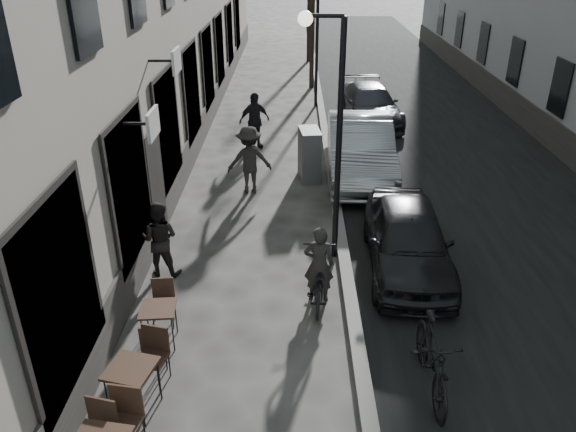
{
  "coord_description": "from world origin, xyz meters",
  "views": [
    {
      "loc": [
        -0.91,
        -4.6,
        6.32
      ],
      "look_at": [
        -1.0,
        4.36,
        1.8
      ],
      "focal_mm": 35.0,
      "sensor_mm": 36.0,
      "label": 1
    }
  ],
  "objects_px": {
    "bicycle": "(318,278)",
    "car_mid": "(360,148)",
    "bistro_set_c": "(159,321)",
    "car_far": "(370,104)",
    "streetlamp_near": "(331,116)",
    "moped": "(432,358)",
    "pedestrian_far": "(254,121)",
    "pedestrian_mid": "(249,160)",
    "bistro_set_b": "(133,384)",
    "utility_cabinet": "(309,155)",
    "pedestrian_near": "(160,239)",
    "streetlamp_far": "(313,25)",
    "car_near": "(408,239)"
  },
  "relations": [
    {
      "from": "bicycle",
      "to": "car_mid",
      "type": "distance_m",
      "value": 6.38
    },
    {
      "from": "car_mid",
      "to": "bistro_set_c",
      "type": "bearing_deg",
      "value": -117.15
    },
    {
      "from": "bistro_set_c",
      "to": "car_far",
      "type": "xyz_separation_m",
      "value": [
        5.11,
        12.81,
        0.21
      ]
    },
    {
      "from": "car_mid",
      "to": "streetlamp_near",
      "type": "bearing_deg",
      "value": -102.5
    },
    {
      "from": "streetlamp_near",
      "to": "moped",
      "type": "relative_size",
      "value": 2.56
    },
    {
      "from": "car_mid",
      "to": "pedestrian_far",
      "type": "bearing_deg",
      "value": 145.09
    },
    {
      "from": "pedestrian_mid",
      "to": "car_far",
      "type": "height_order",
      "value": "pedestrian_mid"
    },
    {
      "from": "streetlamp_near",
      "to": "bistro_set_b",
      "type": "xyz_separation_m",
      "value": [
        -3.04,
        -4.46,
        -2.68
      ]
    },
    {
      "from": "utility_cabinet",
      "to": "car_mid",
      "type": "relative_size",
      "value": 0.29
    },
    {
      "from": "pedestrian_near",
      "to": "moped",
      "type": "bearing_deg",
      "value": 152.98
    },
    {
      "from": "streetlamp_far",
      "to": "bistro_set_b",
      "type": "bearing_deg",
      "value": -100.47
    },
    {
      "from": "bistro_set_b",
      "to": "pedestrian_far",
      "type": "height_order",
      "value": "pedestrian_far"
    },
    {
      "from": "bicycle",
      "to": "pedestrian_near",
      "type": "height_order",
      "value": "pedestrian_near"
    },
    {
      "from": "utility_cabinet",
      "to": "pedestrian_far",
      "type": "distance_m",
      "value": 3.14
    },
    {
      "from": "pedestrian_mid",
      "to": "car_near",
      "type": "xyz_separation_m",
      "value": [
        3.54,
        -3.89,
        -0.23
      ]
    },
    {
      "from": "pedestrian_near",
      "to": "car_mid",
      "type": "height_order",
      "value": "car_mid"
    },
    {
      "from": "streetlamp_far",
      "to": "pedestrian_far",
      "type": "bearing_deg",
      "value": -111.59
    },
    {
      "from": "streetlamp_far",
      "to": "bistro_set_c",
      "type": "relative_size",
      "value": 3.46
    },
    {
      "from": "bistro_set_c",
      "to": "pedestrian_near",
      "type": "height_order",
      "value": "pedestrian_near"
    },
    {
      "from": "bistro_set_b",
      "to": "streetlamp_far",
      "type": "bearing_deg",
      "value": 93.33
    },
    {
      "from": "utility_cabinet",
      "to": "bistro_set_b",
      "type": "bearing_deg",
      "value": -114.92
    },
    {
      "from": "streetlamp_far",
      "to": "pedestrian_near",
      "type": "xyz_separation_m",
      "value": [
        -3.43,
        -12.72,
        -2.35
      ]
    },
    {
      "from": "streetlamp_far",
      "to": "car_mid",
      "type": "bearing_deg",
      "value": -81.01
    },
    {
      "from": "bistro_set_b",
      "to": "bicycle",
      "type": "xyz_separation_m",
      "value": [
        2.8,
        2.84,
        -0.01
      ]
    },
    {
      "from": "bistro_set_b",
      "to": "pedestrian_far",
      "type": "bearing_deg",
      "value": 98.56
    },
    {
      "from": "pedestrian_near",
      "to": "pedestrian_mid",
      "type": "height_order",
      "value": "pedestrian_mid"
    },
    {
      "from": "bistro_set_c",
      "to": "pedestrian_near",
      "type": "relative_size",
      "value": 0.91
    },
    {
      "from": "streetlamp_far",
      "to": "car_far",
      "type": "xyz_separation_m",
      "value": [
        2.12,
        -2.13,
        -2.51
      ]
    },
    {
      "from": "pedestrian_near",
      "to": "streetlamp_far",
      "type": "bearing_deg",
      "value": -97.79
    },
    {
      "from": "streetlamp_far",
      "to": "moped",
      "type": "distance_m",
      "value": 16.26
    },
    {
      "from": "streetlamp_near",
      "to": "car_near",
      "type": "distance_m",
      "value": 3.0
    },
    {
      "from": "bicycle",
      "to": "moped",
      "type": "xyz_separation_m",
      "value": [
        1.62,
        -2.38,
        0.12
      ]
    },
    {
      "from": "pedestrian_near",
      "to": "car_near",
      "type": "bearing_deg",
      "value": -169.87
    },
    {
      "from": "streetlamp_near",
      "to": "pedestrian_far",
      "type": "relative_size",
      "value": 2.79
    },
    {
      "from": "pedestrian_mid",
      "to": "bistro_set_c",
      "type": "bearing_deg",
      "value": 70.14
    },
    {
      "from": "bicycle",
      "to": "pedestrian_far",
      "type": "height_order",
      "value": "pedestrian_far"
    },
    {
      "from": "car_mid",
      "to": "moped",
      "type": "distance_m",
      "value": 8.6
    },
    {
      "from": "bicycle",
      "to": "pedestrian_near",
      "type": "distance_m",
      "value": 3.32
    },
    {
      "from": "moped",
      "to": "streetlamp_far",
      "type": "bearing_deg",
      "value": 95.16
    },
    {
      "from": "car_far",
      "to": "streetlamp_near",
      "type": "bearing_deg",
      "value": -107.18
    },
    {
      "from": "pedestrian_mid",
      "to": "moped",
      "type": "height_order",
      "value": "pedestrian_mid"
    },
    {
      "from": "streetlamp_far",
      "to": "car_near",
      "type": "height_order",
      "value": "streetlamp_far"
    },
    {
      "from": "moped",
      "to": "pedestrian_near",
      "type": "bearing_deg",
      "value": 145.95
    },
    {
      "from": "utility_cabinet",
      "to": "pedestrian_far",
      "type": "height_order",
      "value": "pedestrian_far"
    },
    {
      "from": "car_near",
      "to": "car_mid",
      "type": "distance_m",
      "value": 5.09
    },
    {
      "from": "streetlamp_far",
      "to": "pedestrian_far",
      "type": "height_order",
      "value": "streetlamp_far"
    },
    {
      "from": "bistro_set_b",
      "to": "pedestrian_near",
      "type": "height_order",
      "value": "pedestrian_near"
    },
    {
      "from": "streetlamp_far",
      "to": "bistro_set_b",
      "type": "height_order",
      "value": "streetlamp_far"
    },
    {
      "from": "bistro_set_b",
      "to": "utility_cabinet",
      "type": "relative_size",
      "value": 1.13
    },
    {
      "from": "bistro_set_b",
      "to": "car_far",
      "type": "bearing_deg",
      "value": 84.01
    }
  ]
}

